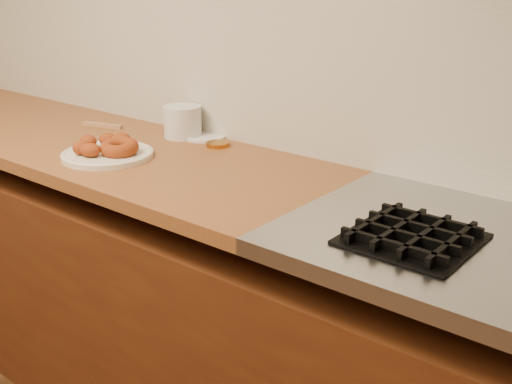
# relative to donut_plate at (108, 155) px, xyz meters

# --- Properties ---
(wall_back) EXTENTS (4.00, 0.02, 2.70)m
(wall_back) POSITION_rel_donut_plate_xyz_m (0.20, 0.41, 0.44)
(wall_back) COLOR #BBAA8B
(wall_back) RESTS_ON ground
(base_cabinet) EXTENTS (3.60, 0.60, 0.77)m
(base_cabinet) POSITION_rel_donut_plate_xyz_m (0.20, 0.10, -0.52)
(base_cabinet) COLOR #4A240E
(base_cabinet) RESTS_ON floor
(butcher_block) EXTENTS (2.30, 0.62, 0.04)m
(butcher_block) POSITION_rel_donut_plate_xyz_m (-0.45, 0.10, -0.03)
(butcher_block) COLOR #945931
(butcher_block) RESTS_ON base_cabinet
(backsplash) EXTENTS (3.60, 0.02, 0.60)m
(backsplash) POSITION_rel_donut_plate_xyz_m (0.20, 0.40, 0.29)
(backsplash) COLOR #B9B6A6
(backsplash) RESTS_ON wall_back
(donut_plate) EXTENTS (0.28, 0.28, 0.02)m
(donut_plate) POSITION_rel_donut_plate_xyz_m (0.00, 0.00, 0.00)
(donut_plate) COLOR silver
(donut_plate) RESTS_ON butcher_block
(ring_donut) EXTENTS (0.16, 0.16, 0.05)m
(ring_donut) POSITION_rel_donut_plate_xyz_m (0.04, 0.01, 0.03)
(ring_donut) COLOR #94431E
(ring_donut) RESTS_ON donut_plate
(fried_dough_chunks) EXTENTS (0.16, 0.20, 0.05)m
(fried_dough_chunks) POSITION_rel_donut_plate_xyz_m (-0.03, 0.00, 0.03)
(fried_dough_chunks) COLOR #94431E
(fried_dough_chunks) RESTS_ON donut_plate
(plastic_tub) EXTENTS (0.15, 0.15, 0.11)m
(plastic_tub) POSITION_rel_donut_plate_xyz_m (0.01, 0.32, 0.05)
(plastic_tub) COLOR silver
(plastic_tub) RESTS_ON butcher_block
(tub_lid) EXTENTS (0.17, 0.17, 0.01)m
(tub_lid) POSITION_rel_donut_plate_xyz_m (0.07, 0.35, -0.00)
(tub_lid) COLOR silver
(tub_lid) RESTS_ON butcher_block
(brass_jar_lid) EXTENTS (0.10, 0.10, 0.01)m
(brass_jar_lid) POSITION_rel_donut_plate_xyz_m (0.18, 0.30, -0.00)
(brass_jar_lid) COLOR #B26C1D
(brass_jar_lid) RESTS_ON butcher_block
(wooden_utensil) EXTENTS (0.16, 0.07, 0.01)m
(wooden_utensil) POSITION_rel_donut_plate_xyz_m (-0.32, 0.23, -0.00)
(wooden_utensil) COLOR #A7754D
(wooden_utensil) RESTS_ON butcher_block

